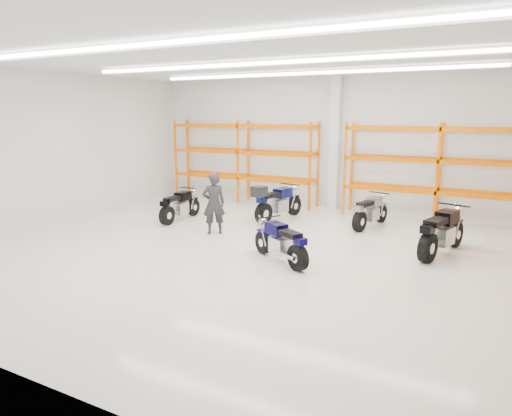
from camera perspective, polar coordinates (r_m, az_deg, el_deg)
The scene contains 11 objects.
ground at distance 10.97m, azimuth -0.14°, elevation -5.60°, with size 14.00×14.00×0.00m, color silver.
room_shell at distance 10.49m, azimuth -0.08°, elevation 11.81°, with size 14.02×12.02×4.51m.
motorcycle_main at distance 10.13m, azimuth 3.24°, elevation -4.45°, with size 1.74×1.12×0.96m.
motorcycle_back_a at distance 14.25m, azimuth -9.63°, elevation 0.20°, with size 0.65×1.97×0.97m.
motorcycle_back_b at distance 14.09m, azimuth 2.45°, elevation 0.67°, with size 0.91×2.26×1.17m.
motorcycle_back_c at distance 13.62m, azimuth 14.02°, elevation -0.52°, with size 0.78×1.96×0.97m.
motorcycle_back_d at distance 11.47m, azimuth 22.13°, elevation -2.96°, with size 0.99×2.27×1.14m.
standing_man at distance 12.54m, azimuth -5.30°, elevation 0.57°, with size 0.62×0.41×1.69m, color black.
structural_column at distance 15.88m, azimuth 9.84°, elevation 7.92°, with size 0.32×0.32×4.50m, color white.
pallet_racking_back_left at distance 16.97m, azimuth -1.63°, elevation 6.76°, with size 5.67×0.87×3.00m.
pallet_racking_back_right at distance 14.88m, azimuth 21.94°, elevation 5.19°, with size 5.67×0.87×3.00m.
Camera 1 is at (4.90, -9.25, 3.29)m, focal length 32.00 mm.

